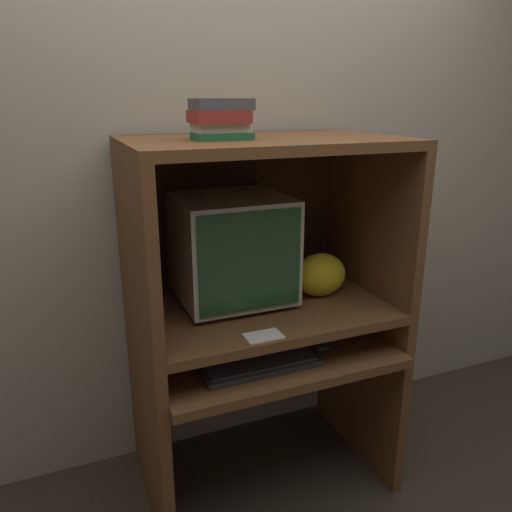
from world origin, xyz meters
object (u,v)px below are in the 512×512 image
(mouse, at_px, (322,348))
(book_stack, at_px, (220,119))
(keyboard, at_px, (260,364))
(snack_bag, at_px, (320,275))
(crt_monitor, at_px, (232,248))

(mouse, bearing_deg, book_stack, 156.78)
(keyboard, xyz_separation_m, mouse, (0.27, 0.01, 0.00))
(keyboard, distance_m, snack_bag, 0.46)
(mouse, xyz_separation_m, book_stack, (-0.35, 0.15, 0.86))
(mouse, relative_size, snack_bag, 0.31)
(crt_monitor, relative_size, keyboard, 0.96)
(mouse, bearing_deg, crt_monitor, 135.92)
(crt_monitor, height_order, book_stack, book_stack)
(book_stack, bearing_deg, mouse, -23.22)
(book_stack, bearing_deg, crt_monitor, 57.40)
(snack_bag, xyz_separation_m, book_stack, (-0.42, -0.03, 0.62))
(keyboard, height_order, book_stack, book_stack)
(keyboard, height_order, mouse, mouse)
(keyboard, relative_size, book_stack, 2.21)
(keyboard, bearing_deg, book_stack, 115.31)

